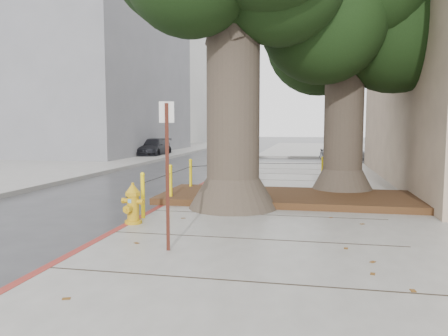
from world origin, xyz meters
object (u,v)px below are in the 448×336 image
object	(u,v)px
car_dark	(153,148)
fire_hydrant	(133,204)
signpost	(167,167)
car_silver	(349,153)

from	to	relation	value
car_dark	fire_hydrant	bearing A→B (deg)	-72.26
signpost	car_silver	bearing A→B (deg)	59.37
car_silver	car_dark	xyz separation A→B (m)	(-12.16, 2.33, 0.05)
signpost	car_silver	world-z (taller)	signpost
signpost	car_silver	distance (m)	18.87
fire_hydrant	car_silver	size ratio (longest dim) A/B	0.25
car_silver	car_dark	bearing A→B (deg)	72.48
car_silver	car_dark	world-z (taller)	car_dark
car_silver	car_dark	size ratio (longest dim) A/B	0.78
fire_hydrant	car_dark	distance (m)	20.28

